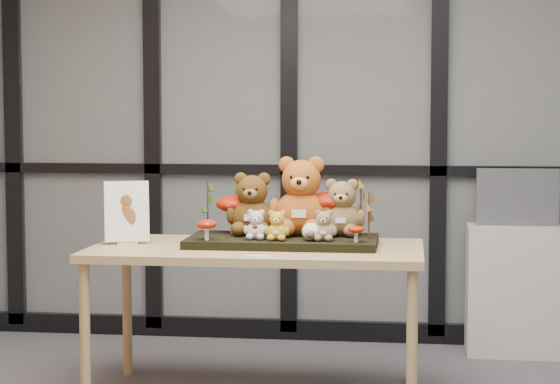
# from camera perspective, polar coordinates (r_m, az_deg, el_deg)

# --- Properties ---
(room_shell) EXTENTS (5.00, 5.00, 5.00)m
(room_shell) POSITION_cam_1_polar(r_m,az_deg,el_deg) (3.67, 2.93, 8.73)
(room_shell) COLOR #AAA7A1
(room_shell) RESTS_ON floor
(glass_partition) EXTENTS (4.90, 0.06, 2.78)m
(glass_partition) POSITION_cam_1_polar(r_m,az_deg,el_deg) (6.13, 4.71, 4.66)
(glass_partition) COLOR #2D383F
(glass_partition) RESTS_ON floor
(display_table) EXTENTS (1.61, 0.80, 0.75)m
(display_table) POSITION_cam_1_polar(r_m,az_deg,el_deg) (4.94, -1.33, -3.84)
(display_table) COLOR tan
(display_table) RESTS_ON floor
(diorama_tray) EXTENTS (0.92, 0.46, 0.04)m
(diorama_tray) POSITION_cam_1_polar(r_m,az_deg,el_deg) (4.97, 0.15, -2.79)
(diorama_tray) COLOR black
(diorama_tray) RESTS_ON display_table
(bear_pooh_yellow) EXTENTS (0.33, 0.30, 0.43)m
(bear_pooh_yellow) POSITION_cam_1_polar(r_m,az_deg,el_deg) (5.03, 1.21, 0.00)
(bear_pooh_yellow) COLOR #A75318
(bear_pooh_yellow) RESTS_ON diorama_tray
(bear_brown_medium) EXTENTS (0.26, 0.24, 0.34)m
(bear_brown_medium) POSITION_cam_1_polar(r_m,az_deg,el_deg) (5.05, -1.56, -0.48)
(bear_brown_medium) COLOR #4F3210
(bear_brown_medium) RESTS_ON diorama_tray
(bear_tan_back) EXTENTS (0.24, 0.21, 0.31)m
(bear_tan_back) POSITION_cam_1_polar(r_m,az_deg,el_deg) (5.01, 3.49, -0.71)
(bear_tan_back) COLOR brown
(bear_tan_back) RESTS_ON diorama_tray
(bear_small_yellow) EXTENTS (0.12, 0.11, 0.16)m
(bear_small_yellow) POSITION_cam_1_polar(r_m,az_deg,el_deg) (4.84, -0.17, -1.80)
(bear_small_yellow) COLOR gold
(bear_small_yellow) RESTS_ON diorama_tray
(bear_white_bow) EXTENTS (0.12, 0.11, 0.16)m
(bear_white_bow) POSITION_cam_1_polar(r_m,az_deg,el_deg) (4.87, -1.35, -1.75)
(bear_white_bow) COLOR beige
(bear_white_bow) RESTS_ON diorama_tray
(bear_beige_small) EXTENTS (0.12, 0.11, 0.16)m
(bear_beige_small) POSITION_cam_1_polar(r_m,az_deg,el_deg) (4.82, 2.48, -1.80)
(bear_beige_small) COLOR #8F7453
(bear_beige_small) RESTS_ON diorama_tray
(plush_cream_hedgehog) EXTENTS (0.07, 0.06, 0.09)m
(plush_cream_hedgehog) POSITION_cam_1_polar(r_m,az_deg,el_deg) (4.83, 1.78, -2.20)
(plush_cream_hedgehog) COLOR white
(plush_cream_hedgehog) RESTS_ON diorama_tray
(mushroom_back_left) EXTENTS (0.19, 0.19, 0.21)m
(mushroom_back_left) POSITION_cam_1_polar(r_m,az_deg,el_deg) (5.13, -2.57, -1.15)
(mushroom_back_left) COLOR #9A1704
(mushroom_back_left) RESTS_ON diorama_tray
(mushroom_back_right) EXTENTS (0.21, 0.21, 0.24)m
(mushroom_back_right) POSITION_cam_1_polar(r_m,az_deg,el_deg) (5.07, 2.77, -1.07)
(mushroom_back_right) COLOR #9A1704
(mushroom_back_right) RESTS_ON diorama_tray
(mushroom_front_left) EXTENTS (0.10, 0.10, 0.11)m
(mushroom_front_left) POSITION_cam_1_polar(r_m,az_deg,el_deg) (4.86, -4.15, -2.08)
(mushroom_front_left) COLOR #9A1704
(mushroom_front_left) RESTS_ON diorama_tray
(mushroom_front_right) EXTENTS (0.08, 0.08, 0.09)m
(mushroom_front_right) POSITION_cam_1_polar(r_m,az_deg,el_deg) (4.78, 4.30, -2.32)
(mushroom_front_right) COLOR #9A1704
(mushroom_front_right) RESTS_ON diorama_tray
(sprig_green_far_left) EXTENTS (0.05, 0.05, 0.26)m
(sprig_green_far_left) POSITION_cam_1_polar(r_m,az_deg,el_deg) (5.13, -4.09, -0.86)
(sprig_green_far_left) COLOR black
(sprig_green_far_left) RESTS_ON diorama_tray
(sprig_green_mid_left) EXTENTS (0.05, 0.05, 0.25)m
(sprig_green_mid_left) POSITION_cam_1_polar(r_m,az_deg,el_deg) (5.15, -2.32, -0.91)
(sprig_green_mid_left) COLOR black
(sprig_green_mid_left) RESTS_ON diorama_tray
(sprig_dry_far_right) EXTENTS (0.05, 0.05, 0.29)m
(sprig_dry_far_right) POSITION_cam_1_polar(r_m,az_deg,el_deg) (5.01, 4.58, -0.84)
(sprig_dry_far_right) COLOR brown
(sprig_dry_far_right) RESTS_ON diorama_tray
(sprig_dry_mid_right) EXTENTS (0.05, 0.05, 0.23)m
(sprig_dry_mid_right) POSITION_cam_1_polar(r_m,az_deg,el_deg) (4.90, 5.03, -1.33)
(sprig_dry_mid_right) COLOR brown
(sprig_dry_mid_right) RESTS_ON diorama_tray
(sprig_green_centre) EXTENTS (0.05, 0.05, 0.17)m
(sprig_green_centre) POSITION_cam_1_polar(r_m,az_deg,el_deg) (5.14, -0.41, -1.35)
(sprig_green_centre) COLOR black
(sprig_green_centre) RESTS_ON diorama_tray
(sign_holder) EXTENTS (0.23, 0.13, 0.31)m
(sign_holder) POSITION_cam_1_polar(r_m,az_deg,el_deg) (5.07, -8.62, -1.26)
(sign_holder) COLOR silver
(sign_holder) RESTS_ON display_table
(label_card) EXTENTS (0.09, 0.03, 0.00)m
(label_card) POSITION_cam_1_polar(r_m,az_deg,el_deg) (4.60, -1.32, -3.62)
(label_card) COLOR white
(label_card) RESTS_ON display_table
(cabinet) EXTENTS (0.56, 0.33, 0.75)m
(cabinet) POSITION_cam_1_polar(r_m,az_deg,el_deg) (6.04, 13.12, -5.39)
(cabinet) COLOR #B0AA9D
(cabinet) RESTS_ON floor
(monitor) EXTENTS (0.46, 0.05, 0.33)m
(monitor) POSITION_cam_1_polar(r_m,az_deg,el_deg) (5.99, 13.20, -0.28)
(monitor) COLOR #4D4F54
(monitor) RESTS_ON cabinet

